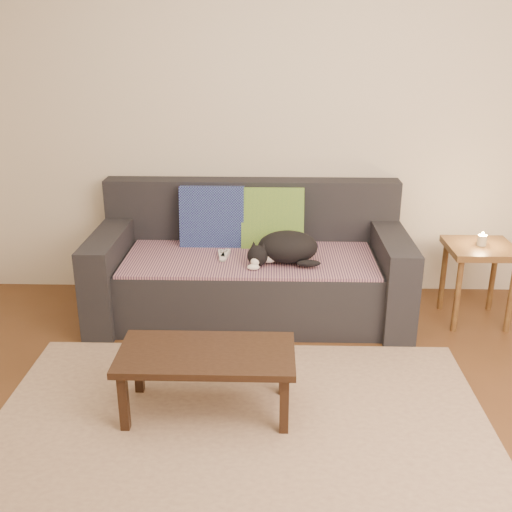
# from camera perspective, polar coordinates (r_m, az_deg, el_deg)

# --- Properties ---
(ground) EXTENTS (4.50, 4.50, 0.00)m
(ground) POSITION_cam_1_polar(r_m,az_deg,el_deg) (2.92, -1.74, -18.59)
(ground) COLOR brown
(ground) RESTS_ON ground
(back_wall) EXTENTS (4.50, 0.04, 2.60)m
(back_wall) POSITION_cam_1_polar(r_m,az_deg,el_deg) (4.31, -0.37, 13.17)
(back_wall) COLOR beige
(back_wall) RESTS_ON ground
(sofa) EXTENTS (2.10, 0.94, 0.87)m
(sofa) POSITION_cam_1_polar(r_m,az_deg,el_deg) (4.14, -0.55, -1.34)
(sofa) COLOR #232328
(sofa) RESTS_ON ground
(throw_blanket) EXTENTS (1.66, 0.74, 0.02)m
(throw_blanket) POSITION_cam_1_polar(r_m,az_deg,el_deg) (4.01, -0.60, -0.22)
(throw_blanket) COLOR #372444
(throw_blanket) RESTS_ON sofa
(cushion_navy) EXTENTS (0.45, 0.18, 0.46)m
(cushion_navy) POSITION_cam_1_polar(r_m,az_deg,el_deg) (4.21, -4.19, 3.62)
(cushion_navy) COLOR #17124D
(cushion_navy) RESTS_ON throw_blanket
(cushion_green) EXTENTS (0.43, 0.20, 0.45)m
(cushion_green) POSITION_cam_1_polar(r_m,az_deg,el_deg) (4.19, 1.59, 3.58)
(cushion_green) COLOR #0B4937
(cushion_green) RESTS_ON throw_blanket
(cat) EXTENTS (0.49, 0.36, 0.21)m
(cat) POSITION_cam_1_polar(r_m,az_deg,el_deg) (3.88, 2.79, 0.77)
(cat) COLOR black
(cat) RESTS_ON throw_blanket
(wii_remote_a) EXTENTS (0.06, 0.15, 0.03)m
(wii_remote_a) POSITION_cam_1_polar(r_m,az_deg,el_deg) (4.01, -2.92, 0.14)
(wii_remote_a) COLOR white
(wii_remote_a) RESTS_ON throw_blanket
(wii_remote_b) EXTENTS (0.06, 0.15, 0.03)m
(wii_remote_b) POSITION_cam_1_polar(r_m,az_deg,el_deg) (4.00, -3.31, 0.08)
(wii_remote_b) COLOR white
(wii_remote_b) RESTS_ON throw_blanket
(side_table) EXTENTS (0.43, 0.43, 0.54)m
(side_table) POSITION_cam_1_polar(r_m,az_deg,el_deg) (4.22, 20.51, -0.25)
(side_table) COLOR brown
(side_table) RESTS_ON ground
(candle) EXTENTS (0.06, 0.06, 0.09)m
(candle) POSITION_cam_1_polar(r_m,az_deg,el_deg) (4.18, 20.73, 1.44)
(candle) COLOR beige
(candle) RESTS_ON side_table
(rug) EXTENTS (2.50, 1.80, 0.01)m
(rug) POSITION_cam_1_polar(r_m,az_deg,el_deg) (3.04, -1.57, -16.73)
(rug) COLOR tan
(rug) RESTS_ON ground
(coffee_table) EXTENTS (0.88, 0.44, 0.35)m
(coffee_table) POSITION_cam_1_polar(r_m,az_deg,el_deg) (3.05, -4.74, -9.78)
(coffee_table) COLOR #301E12
(coffee_table) RESTS_ON rug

